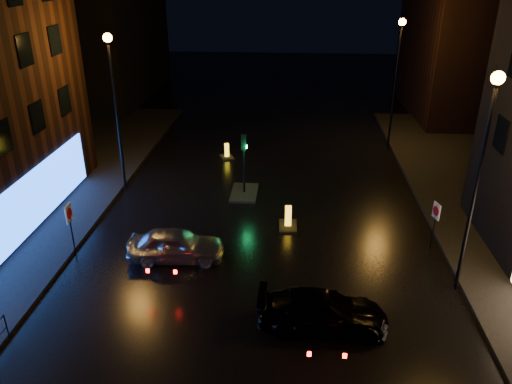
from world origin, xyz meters
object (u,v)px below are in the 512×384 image
silver_hatchback (176,245)px  bollard_far (227,155)px  road_sign_left (69,218)px  road_sign_right (436,215)px  traffic_signal (244,185)px  dark_sedan (323,311)px  bollard_near (288,223)px

silver_hatchback → bollard_far: silver_hatchback is taller
road_sign_left → road_sign_right: size_ratio=1.09×
silver_hatchback → traffic_signal: bearing=-22.3°
silver_hatchback → bollard_far: size_ratio=3.11×
silver_hatchback → road_sign_right: 11.18m
dark_sedan → road_sign_right: (5.04, 5.63, 0.99)m
dark_sedan → bollard_far: (-5.37, 16.01, -0.44)m
silver_hatchback → bollard_near: bearing=-59.9°
bollard_near → road_sign_right: 6.63m
traffic_signal → road_sign_right: bearing=-29.7°
traffic_signal → road_sign_left: traffic_signal is taller
road_sign_right → silver_hatchback: bearing=-7.0°
dark_sedan → bollard_near: dark_sedan is taller
dark_sedan → bollard_far: bearing=18.9°
silver_hatchback → bollard_near: silver_hatchback is taller
bollard_near → bollard_far: bollard_near is taller
dark_sedan → traffic_signal: bearing=19.7°
dark_sedan → bollard_far: size_ratio=3.46×
road_sign_left → silver_hatchback: bearing=-2.5°
bollard_far → road_sign_left: size_ratio=0.54×
road_sign_left → road_sign_right: (15.46, 1.69, -0.14)m
traffic_signal → dark_sedan: bearing=-70.7°
traffic_signal → silver_hatchback: traffic_signal is taller
dark_sedan → road_sign_left: (-10.42, 3.93, 1.13)m
traffic_signal → bollard_near: traffic_signal is taller
silver_hatchback → road_sign_left: 4.59m
dark_sedan → road_sign_left: size_ratio=1.88×
bollard_far → road_sign_left: bearing=-135.4°
bollard_far → road_sign_right: 14.77m
silver_hatchback → dark_sedan: size_ratio=0.90×
silver_hatchback → bollard_far: bearing=-6.7°
dark_sedan → bollard_near: 7.17m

